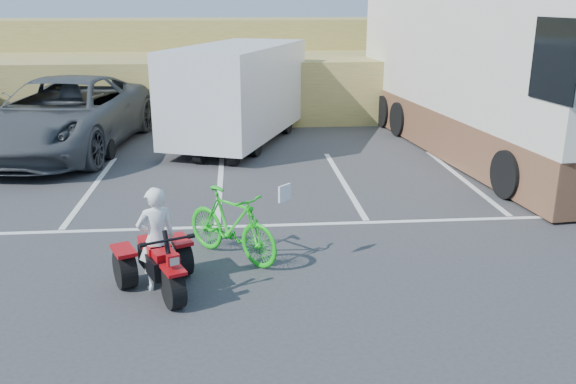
{
  "coord_description": "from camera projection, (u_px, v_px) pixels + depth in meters",
  "views": [
    {
      "loc": [
        0.4,
        -7.72,
        3.84
      ],
      "look_at": [
        1.16,
        1.2,
        1.0
      ],
      "focal_mm": 38.0,
      "sensor_mm": 36.0,
      "label": 1
    }
  ],
  "objects": [
    {
      "name": "ground",
      "position": [
        212.0,
        289.0,
        8.46
      ],
      "size": [
        100.0,
        100.0,
        0.0
      ],
      "primitive_type": "plane",
      "color": "#363638",
      "rests_on": "ground"
    },
    {
      "name": "parking_stripes",
      "position": [
        262.0,
        197.0,
        12.39
      ],
      "size": [
        28.0,
        5.16,
        0.01
      ],
      "color": "white",
      "rests_on": "ground"
    },
    {
      "name": "grass_embankment",
      "position": [
        225.0,
        67.0,
        22.73
      ],
      "size": [
        40.0,
        8.5,
        3.1
      ],
      "color": "#9A8346",
      "rests_on": "ground"
    },
    {
      "name": "red_trike_atv",
      "position": [
        163.0,
        292.0,
        8.37
      ],
      "size": [
        1.55,
        1.73,
        0.92
      ],
      "primitive_type": null,
      "rotation": [
        0.0,
        0.0,
        0.41
      ],
      "color": "#A2090D",
      "rests_on": "ground"
    },
    {
      "name": "rider",
      "position": [
        156.0,
        239.0,
        8.27
      ],
      "size": [
        0.63,
        0.54,
        1.46
      ],
      "primitive_type": "imported",
      "rotation": [
        0.0,
        0.0,
        3.56
      ],
      "color": "white",
      "rests_on": "ground"
    },
    {
      "name": "green_dirt_bike",
      "position": [
        231.0,
        225.0,
        9.3
      ],
      "size": [
        1.67,
        1.67,
        1.11
      ],
      "primitive_type": "imported",
      "rotation": [
        0.0,
        0.0,
        0.78
      ],
      "color": "#14BF19",
      "rests_on": "ground"
    },
    {
      "name": "grey_pickup",
      "position": [
        64.0,
        115.0,
        15.88
      ],
      "size": [
        4.05,
        7.2,
        1.9
      ],
      "primitive_type": "imported",
      "rotation": [
        0.0,
        0.0,
        -0.14
      ],
      "color": "#45484D",
      "rests_on": "ground"
    },
    {
      "name": "cargo_trailer",
      "position": [
        238.0,
        91.0,
        16.76
      ],
      "size": [
        4.18,
        6.14,
        2.66
      ],
      "rotation": [
        0.0,
        0.0,
        -0.37
      ],
      "color": "silver",
      "rests_on": "ground"
    },
    {
      "name": "rv_motorhome",
      "position": [
        482.0,
        86.0,
        15.63
      ],
      "size": [
        3.94,
        11.17,
        3.93
      ],
      "rotation": [
        0.0,
        0.0,
        0.11
      ],
      "color": "silver",
      "rests_on": "ground"
    },
    {
      "name": "quad_atv_blue",
      "position": [
        85.0,
        165.0,
        14.81
      ],
      "size": [
        1.26,
        1.6,
        0.98
      ],
      "primitive_type": null,
      "rotation": [
        0.0,
        0.0,
        -0.09
      ],
      "color": "navy",
      "rests_on": "ground"
    },
    {
      "name": "quad_atv_green",
      "position": [
        223.0,
        160.0,
        15.25
      ],
      "size": [
        1.46,
        1.7,
        0.94
      ],
      "primitive_type": null,
      "rotation": [
        0.0,
        0.0,
        -0.31
      ],
      "color": "#14591F",
      "rests_on": "ground"
    }
  ]
}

